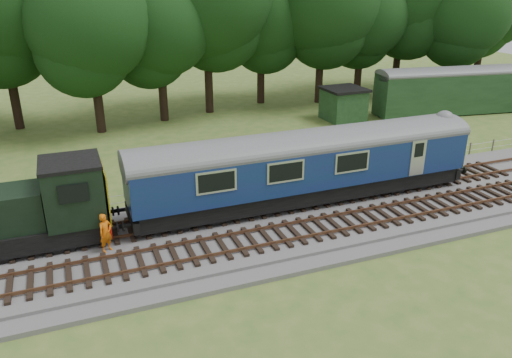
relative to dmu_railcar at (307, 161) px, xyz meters
name	(u,v)px	position (x,y,z in m)	size (l,w,h in m)	color
ground	(240,232)	(-4.12, -1.40, -2.61)	(120.00, 120.00, 0.00)	#406224
ballast	(240,229)	(-4.12, -1.40, -2.43)	(70.00, 7.00, 0.35)	#4C4C4F
track_north	(230,212)	(-4.12, 0.00, -2.19)	(67.20, 2.40, 0.21)	black
track_south	(252,240)	(-4.12, -3.00, -2.19)	(67.20, 2.40, 0.21)	black
fence	(213,196)	(-4.12, 3.10, -2.61)	(64.00, 0.12, 1.00)	#6B6054
tree_line	(154,119)	(-4.12, 20.60, -2.61)	(70.00, 8.00, 18.00)	black
dmu_railcar	(307,161)	(0.00, 0.00, 0.00)	(18.05, 2.86, 3.88)	black
shunter_loco	(7,216)	(-13.93, 0.00, -0.63)	(8.91, 2.60, 3.38)	black
worker	(106,233)	(-10.18, -1.53, -1.39)	(0.63, 0.42, 1.74)	#DE620B
parked_coach	(462,87)	(21.77, 12.81, -0.36)	(15.91, 5.02, 4.01)	#183619
shed	(343,104)	(10.82, 14.50, -1.23)	(3.37, 3.37, 2.71)	#183619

